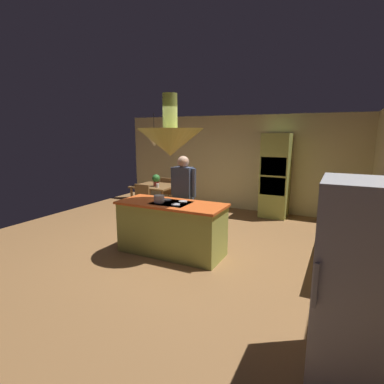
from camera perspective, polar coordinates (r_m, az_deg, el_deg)
ground at (r=5.66m, az=-2.76°, el=-10.60°), size 8.16×8.16×0.00m
wall_back at (r=8.48m, az=8.63°, el=5.41°), size 6.80×0.10×2.55m
kitchen_island at (r=5.34m, az=-3.85°, el=-6.73°), size 1.88×0.79×0.93m
counter_run_right at (r=5.44m, az=28.17°, el=-7.65°), size 0.73×2.30×0.91m
oven_tower at (r=7.84m, az=15.33°, el=2.97°), size 0.66×0.62×2.08m
refrigerator at (r=2.96m, az=29.17°, el=-14.81°), size 0.72×0.74×1.73m
dining_table at (r=7.90m, az=-6.87°, el=0.54°), size 1.03×0.93×0.76m
person_at_island at (r=5.84m, az=-1.63°, el=-0.17°), size 0.53×0.22×1.66m
range_hood at (r=5.09m, az=-4.07°, el=9.60°), size 1.10×1.10×1.00m
pendant_light_over_table at (r=7.77m, az=-7.08°, el=9.29°), size 0.32×0.32×0.82m
chair_facing_island at (r=7.38m, az=-9.76°, el=-1.52°), size 0.40×0.40×0.87m
chair_by_back_wall at (r=8.50m, az=-4.32°, el=0.26°), size 0.40×0.40×0.87m
potted_plant_on_table at (r=7.73m, az=-6.73°, el=2.33°), size 0.20×0.20×0.30m
cup_on_table at (r=7.57m, az=-6.47°, el=1.20°), size 0.07×0.07×0.09m
canister_flour at (r=4.76m, az=28.88°, el=-3.45°), size 0.13×0.13×0.20m
canister_sugar at (r=4.93m, az=28.79°, el=-3.09°), size 0.11×0.11×0.18m
canister_tea at (r=5.11m, az=28.74°, el=-2.48°), size 0.12×0.12×0.21m
microwave_on_counter at (r=5.96m, az=28.49°, el=-0.34°), size 0.46×0.36×0.28m
cooking_pot_on_cooktop at (r=5.18m, az=-6.18°, el=-1.26°), size 0.18×0.18×0.12m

